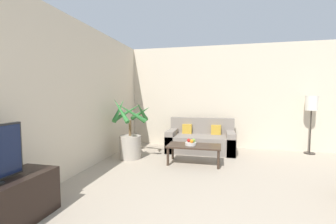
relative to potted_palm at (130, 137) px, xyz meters
The scene contains 10 objects.
wall_back 3.53m from the potted_palm, 27.87° to the left, with size 8.67×0.06×2.70m.
wall_left 1.81m from the potted_palm, 110.35° to the right, with size 0.06×7.70×2.70m.
potted_palm is the anchor object (origin of this frame).
sofa_loveseat 1.76m from the potted_palm, 33.88° to the left, with size 1.62×0.85×0.81m.
floor_lamp 4.27m from the potted_palm, 18.38° to the left, with size 0.26×0.26×1.38m.
coffee_table 1.42m from the potted_palm, ahead, with size 1.07×0.55×0.38m.
fruit_bowl 1.35m from the potted_palm, ahead, with size 0.23×0.23×0.06m.
apple_red 1.30m from the potted_palm, ahead, with size 0.07×0.07×0.07m.
apple_green 1.40m from the potted_palm, ahead, with size 0.08×0.08×0.08m.
orange_fruit 1.38m from the potted_palm, ahead, with size 0.07×0.07×0.07m.
Camera 1 is at (-1.10, -0.03, 1.38)m, focal length 24.00 mm.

